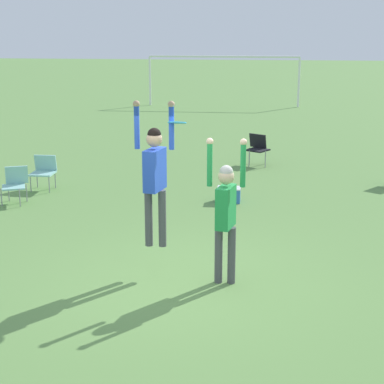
{
  "coord_description": "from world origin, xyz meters",
  "views": [
    {
      "loc": [
        1.18,
        -9.08,
        3.84
      ],
      "look_at": [
        0.12,
        0.44,
        1.3
      ],
      "focal_mm": 60.0,
      "sensor_mm": 36.0,
      "label": 1
    }
  ],
  "objects_px": {
    "frisbee": "(177,123)",
    "camping_chair_3": "(258,147)",
    "person_defending": "(226,207)",
    "person_jumping": "(155,170)",
    "camping_chair_1": "(15,182)",
    "cooler_box": "(229,195)",
    "camping_chair_0": "(44,170)"
  },
  "relations": [
    {
      "from": "frisbee",
      "to": "camping_chair_0",
      "type": "distance_m",
      "value": 6.56
    },
    {
      "from": "camping_chair_3",
      "to": "camping_chair_0",
      "type": "bearing_deg",
      "value": 65.26
    },
    {
      "from": "person_defending",
      "to": "camping_chair_1",
      "type": "bearing_deg",
      "value": -116.02
    },
    {
      "from": "camping_chair_3",
      "to": "camping_chair_1",
      "type": "bearing_deg",
      "value": 72.76
    },
    {
      "from": "frisbee",
      "to": "camping_chair_1",
      "type": "bearing_deg",
      "value": 137.6
    },
    {
      "from": "person_jumping",
      "to": "person_defending",
      "type": "height_order",
      "value": "person_jumping"
    },
    {
      "from": "camping_chair_1",
      "to": "camping_chair_3",
      "type": "bearing_deg",
      "value": -161.23
    },
    {
      "from": "camping_chair_0",
      "to": "camping_chair_3",
      "type": "relative_size",
      "value": 0.95
    },
    {
      "from": "person_defending",
      "to": "frisbee",
      "type": "relative_size",
      "value": 8.0
    },
    {
      "from": "camping_chair_3",
      "to": "cooler_box",
      "type": "distance_m",
      "value": 3.93
    },
    {
      "from": "person_defending",
      "to": "frisbee",
      "type": "xyz_separation_m",
      "value": [
        -0.75,
        0.24,
        1.21
      ]
    },
    {
      "from": "person_jumping",
      "to": "person_defending",
      "type": "xyz_separation_m",
      "value": [
        1.1,
        -0.26,
        -0.48
      ]
    },
    {
      "from": "frisbee",
      "to": "camping_chair_3",
      "type": "bearing_deg",
      "value": 82.11
    },
    {
      "from": "camping_chair_0",
      "to": "camping_chair_3",
      "type": "xyz_separation_m",
      "value": [
        4.99,
        3.24,
        0.04
      ]
    },
    {
      "from": "camping_chair_0",
      "to": "person_jumping",
      "type": "bearing_deg",
      "value": 125.92
    },
    {
      "from": "camping_chair_3",
      "to": "cooler_box",
      "type": "height_order",
      "value": "camping_chair_3"
    },
    {
      "from": "person_defending",
      "to": "cooler_box",
      "type": "bearing_deg",
      "value": -164.23
    },
    {
      "from": "person_jumping",
      "to": "camping_chair_1",
      "type": "bearing_deg",
      "value": 58.58
    },
    {
      "from": "cooler_box",
      "to": "camping_chair_0",
      "type": "bearing_deg",
      "value": 171.92
    },
    {
      "from": "person_defending",
      "to": "camping_chair_3",
      "type": "height_order",
      "value": "person_defending"
    },
    {
      "from": "camping_chair_1",
      "to": "cooler_box",
      "type": "xyz_separation_m",
      "value": [
        4.64,
        0.59,
        -0.3
      ]
    },
    {
      "from": "camping_chair_0",
      "to": "camping_chair_1",
      "type": "height_order",
      "value": "camping_chair_0"
    },
    {
      "from": "person_jumping",
      "to": "cooler_box",
      "type": "relative_size",
      "value": 4.42
    },
    {
      "from": "person_defending",
      "to": "camping_chair_3",
      "type": "relative_size",
      "value": 2.64
    },
    {
      "from": "person_jumping",
      "to": "person_defending",
      "type": "relative_size",
      "value": 1.02
    },
    {
      "from": "frisbee",
      "to": "camping_chair_0",
      "type": "height_order",
      "value": "frisbee"
    },
    {
      "from": "camping_chair_0",
      "to": "frisbee",
      "type": "bearing_deg",
      "value": 128.41
    },
    {
      "from": "person_defending",
      "to": "cooler_box",
      "type": "distance_m",
      "value": 4.68
    },
    {
      "from": "frisbee",
      "to": "cooler_box",
      "type": "xyz_separation_m",
      "value": [
        0.56,
        4.32,
        -2.24
      ]
    },
    {
      "from": "camping_chair_0",
      "to": "cooler_box",
      "type": "relative_size",
      "value": 1.56
    },
    {
      "from": "frisbee",
      "to": "camping_chair_1",
      "type": "relative_size",
      "value": 0.35
    },
    {
      "from": "cooler_box",
      "to": "person_jumping",
      "type": "bearing_deg",
      "value": -101.91
    }
  ]
}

